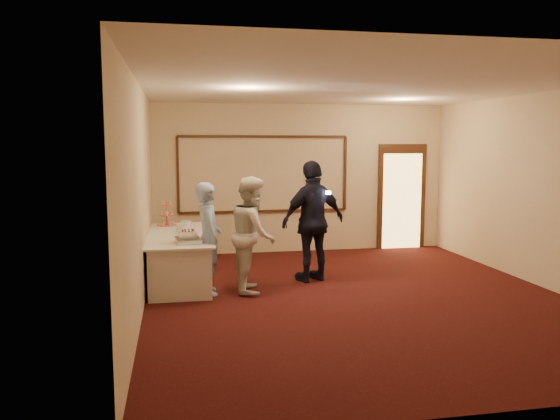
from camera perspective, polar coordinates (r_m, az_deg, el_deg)
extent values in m
plane|color=black|center=(8.08, 8.01, -8.97)|extent=(7.00, 7.00, 0.00)
cube|color=beige|center=(11.16, 2.35, 3.31)|extent=(6.00, 0.04, 3.00)
cube|color=beige|center=(4.66, 22.31, -2.25)|extent=(6.00, 0.04, 3.00)
cube|color=beige|center=(7.40, -14.37, 1.26)|extent=(0.04, 7.00, 3.00)
cube|color=beige|center=(9.22, 26.12, 1.85)|extent=(0.04, 7.00, 3.00)
cube|color=white|center=(7.81, 8.39, 12.71)|extent=(6.00, 7.00, 0.04)
cube|color=black|center=(11.04, -1.68, -0.12)|extent=(3.40, 0.04, 0.05)
cube|color=black|center=(10.96, -1.71, 7.69)|extent=(3.40, 0.04, 0.05)
cube|color=black|center=(10.83, -10.63, 3.61)|extent=(0.05, 0.04, 1.50)
cube|color=black|center=(11.37, 6.82, 3.83)|extent=(0.05, 0.04, 1.50)
cube|color=black|center=(11.83, 12.58, 1.41)|extent=(1.05, 0.06, 2.20)
cube|color=#FFBF66|center=(11.81, 12.62, 0.91)|extent=(0.85, 0.02, 2.00)
cube|color=silver|center=(8.97, -10.39, -4.98)|extent=(0.92, 2.46, 0.74)
cube|color=silver|center=(8.90, -10.44, -2.55)|extent=(1.03, 2.59, 0.03)
cube|color=silver|center=(8.09, -9.57, -3.23)|extent=(0.39, 0.48, 0.04)
ellipsoid|color=white|center=(8.07, -9.58, -2.65)|extent=(0.29, 0.29, 0.13)
cube|color=silver|center=(8.22, -8.93, -2.90)|extent=(0.18, 0.28, 0.01)
cylinder|color=#EE4753|center=(9.81, -11.78, -0.31)|extent=(0.02, 0.02, 0.44)
cylinder|color=#EE4753|center=(9.84, -11.74, -1.56)|extent=(0.33, 0.33, 0.01)
cylinder|color=#EE4753|center=(9.82, -11.77, -0.54)|extent=(0.25, 0.25, 0.01)
cylinder|color=#EE4753|center=(9.80, -11.80, 0.49)|extent=(0.18, 0.18, 0.01)
cylinder|color=white|center=(8.88, -10.30, -2.02)|extent=(0.16, 0.16, 0.14)
cylinder|color=white|center=(8.87, -10.31, -1.56)|extent=(0.17, 0.17, 0.01)
cylinder|color=white|center=(9.29, -9.78, -1.61)|extent=(0.17, 0.17, 0.14)
cylinder|color=white|center=(9.28, -9.79, -1.17)|extent=(0.17, 0.17, 0.01)
cylinder|color=white|center=(8.66, -9.75, -2.66)|extent=(0.28, 0.28, 0.01)
cylinder|color=brown|center=(8.66, -9.76, -2.47)|extent=(0.24, 0.24, 0.04)
imported|color=#8BACDA|center=(8.07, -7.49, -2.96)|extent=(0.46, 0.64, 1.65)
imported|color=silver|center=(8.16, -2.85, -2.53)|extent=(0.76, 0.92, 1.73)
imported|color=black|center=(8.75, 3.49, -1.18)|extent=(1.23, 0.83, 1.94)
cube|color=white|center=(8.58, 5.07, 1.81)|extent=(0.08, 0.06, 0.05)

